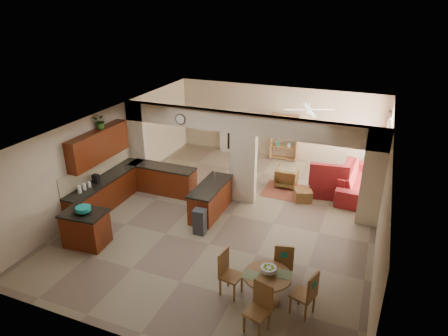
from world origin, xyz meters
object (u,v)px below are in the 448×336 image
at_px(kitchen_island, 86,228).
at_px(armchair, 287,177).
at_px(dining_table, 267,283).
at_px(sofa, 359,181).

bearing_deg(kitchen_island, armchair, 48.50).
distance_m(dining_table, sofa, 6.13).
distance_m(sofa, armchair, 2.31).
bearing_deg(dining_table, armchair, 99.51).
height_order(kitchen_island, armchair, kitchen_island).
xyz_separation_m(dining_table, armchair, (-0.93, 5.58, -0.14)).
distance_m(kitchen_island, sofa, 8.41).
height_order(kitchen_island, dining_table, kitchen_island).
bearing_deg(armchair, dining_table, 98.28).
xyz_separation_m(dining_table, sofa, (1.33, 5.98, -0.06)).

